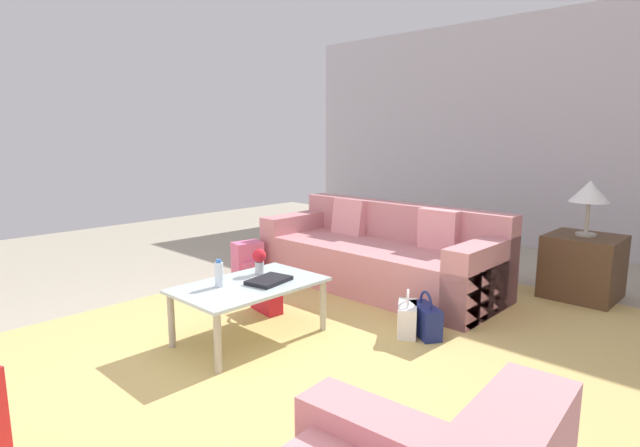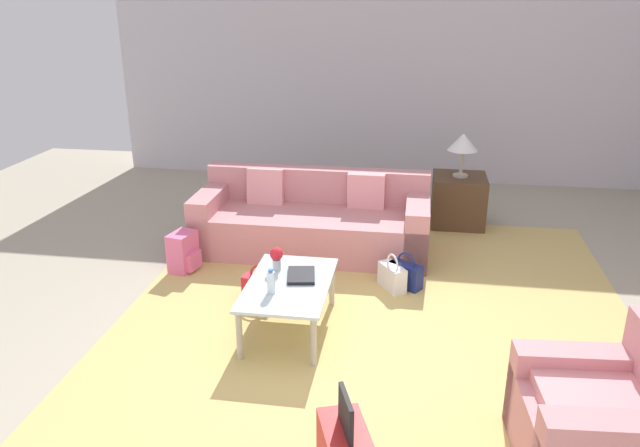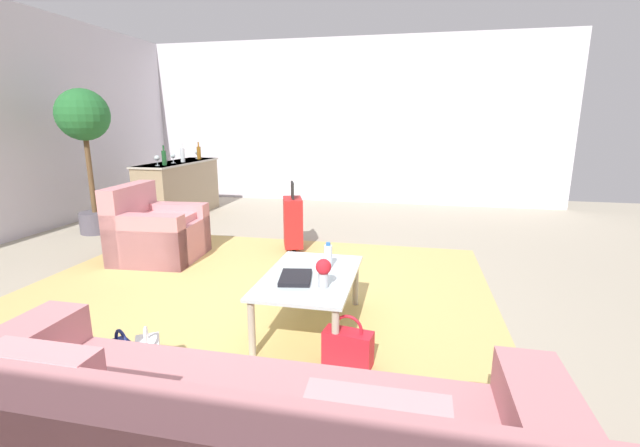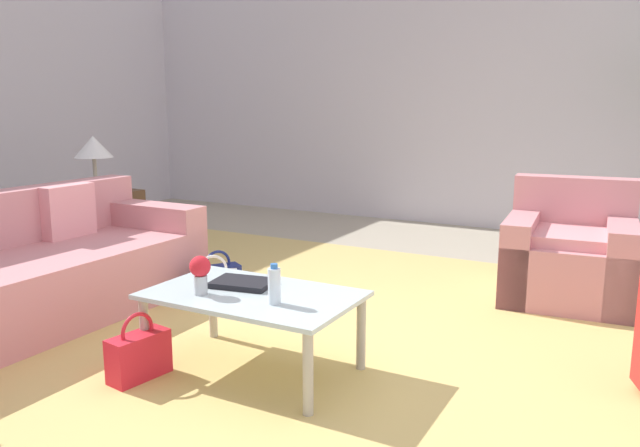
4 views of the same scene
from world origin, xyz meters
TOP-DOWN VIEW (x-y plane):
  - ground_plane at (0.00, 0.00)m, footprint 12.00×12.00m
  - wall_right at (5.06, 0.00)m, footprint 0.12×8.00m
  - area_rug at (-0.60, 0.20)m, footprint 5.20×4.40m
  - armchair at (0.89, 1.67)m, footprint 0.94×0.94m
  - coffee_table at (-0.40, -0.50)m, footprint 1.09×0.67m
  - water_bottle at (-0.20, -0.60)m, footprint 0.06×0.06m
  - coffee_table_book at (-0.52, -0.42)m, footprint 0.35×0.28m
  - flower_vase at (-0.62, -0.65)m, footprint 0.11×0.11m
  - bar_console at (3.10, 2.60)m, footprint 1.85×0.58m
  - wine_glass_leftmost at (2.47, 2.57)m, footprint 0.08×0.08m
  - wine_glass_left_of_centre at (2.89, 2.55)m, footprint 0.08×0.08m
  - wine_glass_right_of_centre at (3.31, 2.63)m, footprint 0.08×0.08m
  - wine_glass_rightmost at (3.73, 2.58)m, footprint 0.08×0.08m
  - wine_bottle_green at (2.54, 2.49)m, footprint 0.07×0.07m
  - wine_bottle_clear at (3.08, 2.49)m, footprint 0.07×0.07m
  - wine_bottle_amber at (3.64, 2.49)m, footprint 0.07×0.07m
  - suitcase_red at (1.60, 0.20)m, footprint 0.45×0.34m
  - handbag_white at (-1.30, 0.31)m, footprint 0.34×0.29m
  - handbag_red at (-0.87, -0.87)m, footprint 0.19×0.34m
  - handbag_navy at (-1.35, 0.43)m, footprint 0.29×0.34m
  - backpack_pink at (-1.40, -1.79)m, footprint 0.34×0.30m
  - potted_ficus at (1.80, 3.20)m, footprint 0.70×0.70m

SIDE VIEW (x-z plane):
  - ground_plane at x=0.00m, z-range 0.00..0.00m
  - area_rug at x=-0.60m, z-range 0.00..0.01m
  - handbag_white at x=-1.30m, z-range -0.05..0.31m
  - handbag_red at x=-0.87m, z-range -0.05..0.31m
  - handbag_navy at x=-1.35m, z-range -0.05..0.31m
  - backpack_pink at x=-1.40m, z-range -0.01..0.39m
  - armchair at x=0.89m, z-range -0.13..0.73m
  - suitcase_red at x=1.60m, z-range -0.07..0.78m
  - coffee_table at x=-0.40m, z-range 0.16..0.60m
  - coffee_table_book at x=-0.52m, z-range 0.43..0.46m
  - bar_console at x=3.10m, z-range 0.02..0.93m
  - water_bottle at x=-0.20m, z-range 0.43..0.63m
  - flower_vase at x=-0.62m, z-range 0.45..0.66m
  - wine_glass_leftmost at x=2.47m, z-range 0.94..1.10m
  - wine_glass_left_of_centre at x=2.89m, z-range 0.94..1.10m
  - wine_glass_right_of_centre at x=3.31m, z-range 0.94..1.10m
  - wine_glass_rightmost at x=3.73m, z-range 0.94..1.10m
  - wine_bottle_green at x=2.54m, z-range 0.88..1.18m
  - wine_bottle_clear at x=3.08m, z-range 0.88..1.18m
  - wine_bottle_amber at x=3.64m, z-range 0.88..1.18m
  - potted_ficus at x=1.80m, z-range 0.43..2.43m
  - wall_right at x=5.06m, z-range 0.00..3.10m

